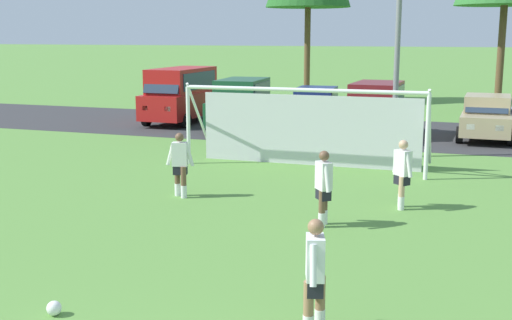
% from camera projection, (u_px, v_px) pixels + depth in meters
% --- Properties ---
extents(ground_plane, '(400.00, 400.00, 0.00)m').
position_uv_depth(ground_plane, '(331.00, 169.00, 19.80)').
color(ground_plane, '#598C3D').
extents(parking_lot_strip, '(52.00, 8.40, 0.01)m').
position_uv_depth(parking_lot_strip, '(373.00, 132.00, 27.28)').
color(parking_lot_strip, '#333335').
rests_on(parking_lot_strip, ground).
extents(soccer_ball, '(0.22, 0.22, 0.22)m').
position_uv_depth(soccer_ball, '(54.00, 308.00, 9.49)').
color(soccer_ball, white).
rests_on(soccer_ball, ground).
extents(soccer_goal, '(7.44, 2.02, 2.57)m').
position_uv_depth(soccer_goal, '(307.00, 125.00, 20.02)').
color(soccer_goal, white).
rests_on(soccer_goal, ground).
extents(player_striker_near, '(0.56, 0.60, 1.64)m').
position_uv_depth(player_striker_near, '(402.00, 174.00, 15.20)').
color(player_striker_near, tan).
rests_on(player_striker_near, ground).
extents(player_midfield_center, '(0.75, 0.33, 1.64)m').
position_uv_depth(player_midfield_center, '(180.00, 165.00, 16.29)').
color(player_midfield_center, brown).
rests_on(player_midfield_center, ground).
extents(player_defender_far, '(0.34, 0.75, 1.64)m').
position_uv_depth(player_defender_far, '(315.00, 277.00, 8.77)').
color(player_defender_far, '#936B4C').
rests_on(player_defender_far, ground).
extents(player_winger_left, '(0.47, 0.67, 1.64)m').
position_uv_depth(player_winger_left, '(323.00, 188.00, 13.81)').
color(player_winger_left, brown).
rests_on(player_winger_left, ground).
extents(parked_car_slot_far_left, '(2.21, 4.80, 2.52)m').
position_uv_depth(parked_car_slot_far_left, '(181.00, 94.00, 29.97)').
color(parked_car_slot_far_left, red).
rests_on(parked_car_slot_far_left, ground).
extents(parked_car_slot_left, '(2.40, 4.73, 2.16)m').
position_uv_depth(parked_car_slot_left, '(242.00, 104.00, 27.90)').
color(parked_car_slot_left, '#194C2D').
rests_on(parked_car_slot_left, ground).
extents(parked_car_slot_center_left, '(2.26, 4.31, 1.72)m').
position_uv_depth(parked_car_slot_center_left, '(315.00, 106.00, 28.94)').
color(parked_car_slot_center_left, navy).
rests_on(parked_car_slot_center_left, ground).
extents(parked_car_slot_center, '(2.24, 4.65, 2.16)m').
position_uv_depth(parked_car_slot_center, '(376.00, 109.00, 25.94)').
color(parked_car_slot_center, maroon).
rests_on(parked_car_slot_center, ground).
extents(parked_car_slot_center_right, '(2.12, 4.24, 1.72)m').
position_uv_depth(parked_car_slot_center_right, '(487.00, 117.00, 25.25)').
color(parked_car_slot_center_right, tan).
rests_on(parked_car_slot_center_right, ground).
extents(street_lamp, '(2.00, 0.32, 6.62)m').
position_uv_depth(street_lamp, '(403.00, 53.00, 21.06)').
color(street_lamp, slate).
rests_on(street_lamp, ground).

